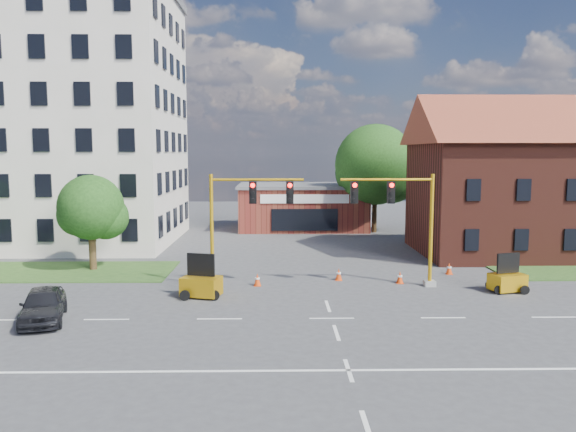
% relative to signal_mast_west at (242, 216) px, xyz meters
% --- Properties ---
extents(ground, '(120.00, 120.00, 0.00)m').
position_rel_signal_mast_west_xyz_m(ground, '(4.36, -6.00, -3.92)').
color(ground, '#404043').
rests_on(ground, ground).
extents(lane_markings, '(60.00, 36.00, 0.01)m').
position_rel_signal_mast_west_xyz_m(lane_markings, '(4.36, -9.00, -3.91)').
color(lane_markings, white).
rests_on(lane_markings, ground).
extents(office_block, '(18.40, 15.40, 20.60)m').
position_rel_signal_mast_west_xyz_m(office_block, '(-15.64, 15.91, 6.39)').
color(office_block, beige).
rests_on(office_block, ground).
extents(brick_shop, '(12.40, 8.40, 4.30)m').
position_rel_signal_mast_west_xyz_m(brick_shop, '(4.36, 23.99, -1.76)').
color(brick_shop, maroon).
rests_on(brick_shop, ground).
extents(townhouse_row, '(21.00, 11.00, 11.50)m').
position_rel_signal_mast_west_xyz_m(townhouse_row, '(22.36, 10.00, 2.01)').
color(townhouse_row, '#532219').
rests_on(townhouse_row, ground).
extents(tree_large, '(7.76, 7.39, 9.95)m').
position_rel_signal_mast_west_xyz_m(tree_large, '(11.23, 21.08, 2.07)').
color(tree_large, '#3A2815').
rests_on(tree_large, ground).
extents(tree_nw_front, '(4.23, 4.03, 5.99)m').
position_rel_signal_mast_west_xyz_m(tree_nw_front, '(-9.44, 4.58, -0.12)').
color(tree_nw_front, '#3A2815').
rests_on(tree_nw_front, ground).
extents(signal_mast_west, '(5.30, 0.60, 6.20)m').
position_rel_signal_mast_west_xyz_m(signal_mast_west, '(0.00, 0.00, 0.00)').
color(signal_mast_west, gray).
rests_on(signal_mast_west, ground).
extents(signal_mast_east, '(5.30, 0.60, 6.20)m').
position_rel_signal_mast_west_xyz_m(signal_mast_east, '(8.71, 0.00, 0.00)').
color(signal_mast_east, gray).
rests_on(signal_mast_east, ground).
extents(trailer_west, '(2.17, 1.74, 2.16)m').
position_rel_signal_mast_west_xyz_m(trailer_west, '(-1.96, -2.18, -3.24)').
color(trailer_west, gold).
rests_on(trailer_west, ground).
extents(trailer_east, '(2.00, 1.62, 1.98)m').
position_rel_signal_mast_west_xyz_m(trailer_east, '(14.13, -1.33, -3.30)').
color(trailer_east, gold).
rests_on(trailer_east, ground).
extents(cone_a, '(0.40, 0.40, 0.70)m').
position_rel_signal_mast_west_xyz_m(cone_a, '(0.81, 0.20, -3.58)').
color(cone_a, '#E33E0B').
rests_on(cone_a, ground).
extents(cone_b, '(0.40, 0.40, 0.70)m').
position_rel_signal_mast_west_xyz_m(cone_b, '(5.47, 1.48, -3.58)').
color(cone_b, '#E33E0B').
rests_on(cone_b, ground).
extents(cone_c, '(0.40, 0.40, 0.70)m').
position_rel_signal_mast_west_xyz_m(cone_c, '(8.84, 0.65, -3.58)').
color(cone_c, '#E33E0B').
rests_on(cone_c, ground).
extents(cone_d, '(0.40, 0.40, 0.70)m').
position_rel_signal_mast_west_xyz_m(cone_d, '(12.36, 3.00, -3.58)').
color(cone_d, '#E33E0B').
rests_on(cone_d, ground).
extents(pickup_white, '(6.55, 4.32, 1.67)m').
position_rel_signal_mast_west_xyz_m(pickup_white, '(16.33, 9.99, -3.08)').
color(pickup_white, white).
rests_on(pickup_white, ground).
extents(sedan_dark, '(2.88, 4.65, 1.48)m').
position_rel_signal_mast_west_xyz_m(sedan_dark, '(-8.32, -6.19, -3.18)').
color(sedan_dark, black).
rests_on(sedan_dark, ground).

